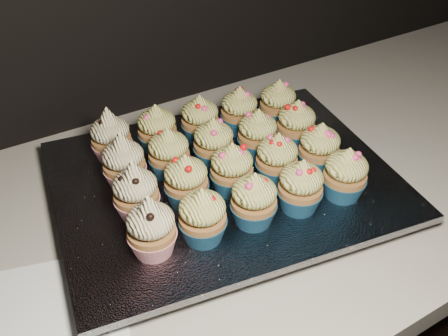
% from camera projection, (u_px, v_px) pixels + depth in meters
% --- Properties ---
extents(cabinet, '(2.40, 0.60, 0.86)m').
position_uv_depth(cabinet, '(311.00, 311.00, 1.17)').
color(cabinet, black).
rests_on(cabinet, ground).
extents(worktop, '(2.44, 0.64, 0.04)m').
position_uv_depth(worktop, '(339.00, 157.00, 0.89)').
color(worktop, beige).
rests_on(worktop, cabinet).
extents(napkin, '(0.23, 0.23, 0.00)m').
position_uv_depth(napkin, '(49.00, 319.00, 0.60)').
color(napkin, white).
rests_on(napkin, worktop).
extents(baking_tray, '(0.51, 0.42, 0.02)m').
position_uv_depth(baking_tray, '(224.00, 188.00, 0.78)').
color(baking_tray, black).
rests_on(baking_tray, worktop).
extents(foil_lining, '(0.56, 0.47, 0.01)m').
position_uv_depth(foil_lining, '(224.00, 179.00, 0.76)').
color(foil_lining, silver).
rests_on(foil_lining, baking_tray).
extents(cupcake_0, '(0.06, 0.06, 0.10)m').
position_uv_depth(cupcake_0, '(151.00, 228.00, 0.62)').
color(cupcake_0, red).
rests_on(cupcake_0, foil_lining).
extents(cupcake_1, '(0.06, 0.06, 0.08)m').
position_uv_depth(cupcake_1, '(203.00, 216.00, 0.64)').
color(cupcake_1, navy).
rests_on(cupcake_1, foil_lining).
extents(cupcake_2, '(0.06, 0.06, 0.08)m').
position_uv_depth(cupcake_2, '(254.00, 200.00, 0.66)').
color(cupcake_2, navy).
rests_on(cupcake_2, foil_lining).
extents(cupcake_3, '(0.06, 0.06, 0.08)m').
position_uv_depth(cupcake_3, '(301.00, 187.00, 0.68)').
color(cupcake_3, navy).
rests_on(cupcake_3, foil_lining).
extents(cupcake_4, '(0.06, 0.06, 0.08)m').
position_uv_depth(cupcake_4, '(345.00, 175.00, 0.70)').
color(cupcake_4, navy).
rests_on(cupcake_4, foil_lining).
extents(cupcake_5, '(0.06, 0.06, 0.10)m').
position_uv_depth(cupcake_5, '(136.00, 192.00, 0.67)').
color(cupcake_5, red).
rests_on(cupcake_5, foil_lining).
extents(cupcake_6, '(0.06, 0.06, 0.08)m').
position_uv_depth(cupcake_6, '(186.00, 181.00, 0.69)').
color(cupcake_6, navy).
rests_on(cupcake_6, foil_lining).
extents(cupcake_7, '(0.06, 0.06, 0.08)m').
position_uv_depth(cupcake_7, '(232.00, 169.00, 0.71)').
color(cupcake_7, navy).
rests_on(cupcake_7, foil_lining).
extents(cupcake_8, '(0.06, 0.06, 0.08)m').
position_uv_depth(cupcake_8, '(277.00, 159.00, 0.73)').
color(cupcake_8, navy).
rests_on(cupcake_8, foil_lining).
extents(cupcake_9, '(0.06, 0.06, 0.08)m').
position_uv_depth(cupcake_9, '(319.00, 149.00, 0.75)').
color(cupcake_9, navy).
rests_on(cupcake_9, foil_lining).
extents(cupcake_10, '(0.06, 0.06, 0.10)m').
position_uv_depth(cupcake_10, '(124.00, 162.00, 0.72)').
color(cupcake_10, red).
rests_on(cupcake_10, foil_lining).
extents(cupcake_11, '(0.06, 0.06, 0.08)m').
position_uv_depth(cupcake_11, '(169.00, 154.00, 0.74)').
color(cupcake_11, navy).
rests_on(cupcake_11, foil_lining).
extents(cupcake_12, '(0.06, 0.06, 0.08)m').
position_uv_depth(cupcake_12, '(214.00, 143.00, 0.76)').
color(cupcake_12, navy).
rests_on(cupcake_12, foil_lining).
extents(cupcake_13, '(0.06, 0.06, 0.08)m').
position_uv_depth(cupcake_13, '(257.00, 134.00, 0.78)').
color(cupcake_13, navy).
rests_on(cupcake_13, foil_lining).
extents(cupcake_14, '(0.06, 0.06, 0.08)m').
position_uv_depth(cupcake_14, '(296.00, 125.00, 0.81)').
color(cupcake_14, navy).
rests_on(cupcake_14, foil_lining).
extents(cupcake_15, '(0.06, 0.06, 0.10)m').
position_uv_depth(cupcake_15, '(111.00, 137.00, 0.77)').
color(cupcake_15, red).
rests_on(cupcake_15, foil_lining).
extents(cupcake_16, '(0.06, 0.06, 0.08)m').
position_uv_depth(cupcake_16, '(157.00, 130.00, 0.79)').
color(cupcake_16, navy).
rests_on(cupcake_16, foil_lining).
extents(cupcake_17, '(0.06, 0.06, 0.08)m').
position_uv_depth(cupcake_17, '(200.00, 120.00, 0.82)').
color(cupcake_17, navy).
rests_on(cupcake_17, foil_lining).
extents(cupcake_18, '(0.06, 0.06, 0.08)m').
position_uv_depth(cupcake_18, '(239.00, 111.00, 0.84)').
color(cupcake_18, navy).
rests_on(cupcake_18, foil_lining).
extents(cupcake_19, '(0.06, 0.06, 0.08)m').
position_uv_depth(cupcake_19, '(278.00, 104.00, 0.86)').
color(cupcake_19, navy).
rests_on(cupcake_19, foil_lining).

